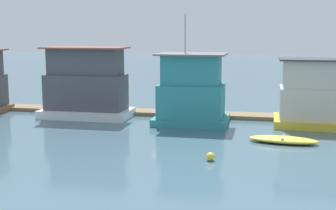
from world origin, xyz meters
TOP-DOWN VIEW (x-y plane):
  - ground_plane at (0.00, 0.00)m, footprint 200.00×200.00m
  - dock_walkway at (0.00, 2.56)m, footprint 51.00×2.04m
  - houseboat_white at (-6.84, 0.25)m, footprint 7.05×3.56m
  - houseboat_teal at (1.66, -0.51)m, footprint 5.33×4.10m
  - houseboat_yellow at (10.14, 0.46)m, footprint 5.07×4.01m
  - dinghy_yellow at (8.12, -5.32)m, footprint 4.29×1.91m
  - buoy_yellow at (4.23, -10.16)m, footprint 0.46×0.46m

SIDE VIEW (x-z plane):
  - ground_plane at x=0.00m, z-range 0.00..0.00m
  - dock_walkway at x=0.00m, z-range 0.00..0.30m
  - dinghy_yellow at x=8.12m, z-range 0.00..0.41m
  - buoy_yellow at x=4.23m, z-range 0.00..0.46m
  - houseboat_yellow at x=10.14m, z-range -0.20..4.63m
  - houseboat_teal at x=1.66m, z-range -1.66..6.32m
  - houseboat_white at x=-6.84m, z-range -0.31..5.21m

